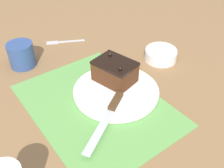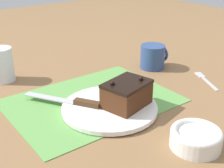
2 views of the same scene
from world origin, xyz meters
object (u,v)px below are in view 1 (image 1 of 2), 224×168
small_bowl (161,54)px  dessert_fork (62,42)px  serving_knife (111,111)px  coffee_mug (21,55)px  cake_plate (116,91)px  chocolate_cake (115,71)px

small_bowl → dessert_fork: (0.32, 0.22, -0.02)m
serving_knife → coffee_mug: size_ratio=2.14×
small_bowl → cake_plate: bearing=103.1°
chocolate_cake → dessert_fork: chocolate_cake is taller
small_bowl → dessert_fork: small_bowl is taller
serving_knife → small_bowl: 0.34m
cake_plate → chocolate_cake: 0.06m
small_bowl → dessert_fork: bearing=34.7°
chocolate_cake → serving_knife: (-0.11, 0.09, -0.03)m
serving_knife → coffee_mug: 0.40m
serving_knife → chocolate_cake: bearing=-73.7°
cake_plate → serving_knife: (-0.07, 0.07, 0.01)m
cake_plate → coffee_mug: 0.36m
cake_plate → serving_knife: 0.10m
chocolate_cake → coffee_mug: (0.28, 0.19, -0.01)m
serving_knife → dessert_fork: (0.45, -0.09, -0.02)m
chocolate_cake → small_bowl: chocolate_cake is taller
cake_plate → chocolate_cake: size_ratio=1.85×
chocolate_cake → dessert_fork: size_ratio=0.99×
small_bowl → dessert_fork: size_ratio=0.81×
small_bowl → coffee_mug: (0.26, 0.41, 0.02)m
small_bowl → coffee_mug: 0.48m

